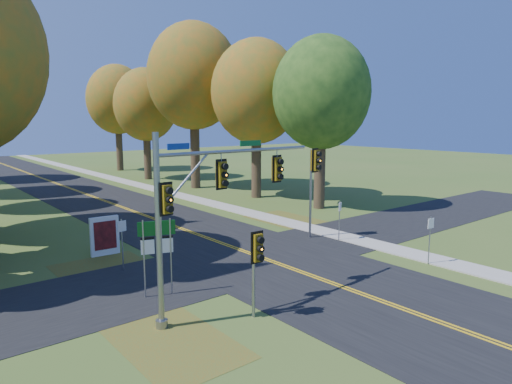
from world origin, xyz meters
TOP-DOWN VIEW (x-y plane):
  - ground at (0.00, 0.00)m, footprint 160.00×160.00m
  - road_main at (0.00, 0.00)m, footprint 8.00×160.00m
  - road_cross at (0.00, 2.00)m, footprint 60.00×6.00m
  - centerline_left at (-0.10, 0.00)m, footprint 0.10×160.00m
  - centerline_right at (0.10, 0.00)m, footprint 0.10×160.00m
  - sidewalk_east at (6.20, 0.00)m, footprint 1.60×160.00m
  - leaf_patch_w_near at (-6.50, 4.00)m, footprint 4.00×6.00m
  - leaf_patch_e at (6.80, 6.00)m, footprint 3.50×8.00m
  - leaf_patch_w_far at (-7.50, -3.00)m, footprint 3.00×5.00m
  - tree_e_a at (11.57, 8.77)m, footprint 7.20×7.20m
  - tree_e_b at (10.97, 15.58)m, footprint 7.60×7.60m
  - tree_e_c at (9.88, 23.69)m, footprint 8.80×8.80m
  - tree_e_d at (9.26, 32.87)m, footprint 7.00×7.00m
  - tree_e_e at (10.47, 43.58)m, footprint 7.80×7.80m
  - traffic_mast at (-5.60, -1.94)m, footprint 6.90×0.85m
  - east_signal_pole at (4.67, 2.77)m, footprint 0.59×0.68m
  - ped_signal_pole at (-4.52, -3.43)m, footprint 0.48×0.55m
  - route_sign_cluster at (-6.11, 0.52)m, footprint 1.32×0.51m
  - info_kiosk at (-5.69, 6.99)m, footprint 1.41×0.29m
  - reg_sign_e_north at (5.40, 1.49)m, footprint 0.40×0.20m
  - reg_sign_e_south at (5.36, -3.92)m, footprint 0.43×0.07m
  - reg_sign_w at (-5.93, 4.25)m, footprint 0.44×0.12m

SIDE VIEW (x-z plane):
  - ground at x=0.00m, z-range 0.00..0.00m
  - leaf_patch_w_near at x=-6.50m, z-range 0.00..0.01m
  - leaf_patch_e at x=6.80m, z-range 0.00..0.01m
  - leaf_patch_w_far at x=-7.50m, z-range 0.00..0.01m
  - road_cross at x=0.00m, z-range 0.00..0.02m
  - road_main at x=0.00m, z-range 0.00..0.02m
  - centerline_left at x=-0.10m, z-range 0.02..0.03m
  - centerline_right at x=0.10m, z-range 0.02..0.03m
  - sidewalk_east at x=6.20m, z-range 0.00..0.06m
  - info_kiosk at x=-5.69m, z-range 0.00..1.94m
  - reg_sign_e_north at x=5.40m, z-range 0.41..2.63m
  - reg_sign_e_south at x=5.36m, z-range 0.42..2.68m
  - reg_sign_w at x=-5.93m, z-range 0.43..2.75m
  - route_sign_cluster at x=-6.11m, z-range 0.61..3.60m
  - ped_signal_pole at x=-4.52m, z-range 0.74..3.77m
  - east_signal_pole at x=4.67m, z-range 1.31..6.40m
  - traffic_mast at x=-5.60m, z-range 0.90..7.16m
  - tree_e_d at x=9.26m, z-range 2.08..14.40m
  - tree_e_a at x=11.57m, z-range 2.16..14.90m
  - tree_e_b at x=10.97m, z-range 2.23..15.56m
  - tree_e_e at x=10.47m, z-range 2.32..16.06m
  - tree_e_c at x=9.88m, z-range 2.77..18.56m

